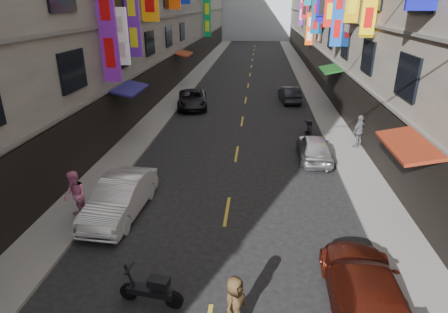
% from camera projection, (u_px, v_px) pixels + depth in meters
% --- Properties ---
extents(sidewalk_left, '(2.00, 90.00, 0.12)m').
position_uv_depth(sidewalk_left, '(188.00, 84.00, 37.16)').
color(sidewalk_left, slate).
rests_on(sidewalk_left, ground).
extents(sidewalk_right, '(2.00, 90.00, 0.12)m').
position_uv_depth(sidewalk_right, '(310.00, 86.00, 36.12)').
color(sidewalk_right, slate).
rests_on(sidewalk_right, ground).
extents(street_awnings, '(13.99, 35.20, 0.41)m').
position_uv_depth(street_awnings, '(217.00, 90.00, 20.90)').
color(street_awnings, '#134A28').
rests_on(street_awnings, ground).
extents(lane_markings, '(0.12, 80.20, 0.01)m').
position_uv_depth(lane_markings, '(247.00, 92.00, 33.90)').
color(lane_markings, gold).
rests_on(lane_markings, ground).
extents(scooter_crossing, '(1.80, 0.57, 1.14)m').
position_uv_depth(scooter_crossing, '(152.00, 290.00, 9.94)').
color(scooter_crossing, black).
rests_on(scooter_crossing, ground).
extents(scooter_far_right, '(0.67, 1.78, 1.14)m').
position_uv_depth(scooter_far_right, '(309.00, 128.00, 22.72)').
color(scooter_far_right, black).
rests_on(scooter_far_right, ground).
extents(car_left_mid, '(1.79, 4.48, 1.45)m').
position_uv_depth(car_left_mid, '(120.00, 197.00, 14.10)').
color(car_left_mid, silver).
rests_on(car_left_mid, ground).
extents(car_left_far, '(2.92, 5.02, 1.31)m').
position_uv_depth(car_left_far, '(192.00, 99.00, 28.75)').
color(car_left_far, black).
rests_on(car_left_far, ground).
extents(car_right_near, '(1.95, 4.65, 1.34)m').
position_uv_depth(car_right_near, '(366.00, 290.00, 9.63)').
color(car_right_near, '#53190E').
rests_on(car_right_near, ground).
extents(car_right_mid, '(1.59, 3.92, 1.33)m').
position_uv_depth(car_right_mid, '(314.00, 148.00, 19.10)').
color(car_right_mid, '#BABABF').
rests_on(car_right_mid, ground).
extents(car_right_far, '(1.75, 3.96, 1.26)m').
position_uv_depth(car_right_far, '(290.00, 94.00, 30.43)').
color(car_right_far, '#282930').
rests_on(car_right_far, ground).
extents(pedestrian_lfar, '(1.08, 1.10, 1.88)m').
position_uv_depth(pedestrian_lfar, '(75.00, 196.00, 13.49)').
color(pedestrian_lfar, pink).
rests_on(pedestrian_lfar, sidewalk_left).
extents(pedestrian_rfar, '(1.21, 1.16, 1.83)m').
position_uv_depth(pedestrian_rfar, '(359.00, 131.00, 20.35)').
color(pedestrian_rfar, '#5D5D60').
rests_on(pedestrian_rfar, sidewalk_right).
extents(pedestrian_crossing, '(0.78, 0.89, 1.52)m').
position_uv_depth(pedestrian_crossing, '(235.00, 303.00, 9.07)').
color(pedestrian_crossing, '#46331C').
rests_on(pedestrian_crossing, ground).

